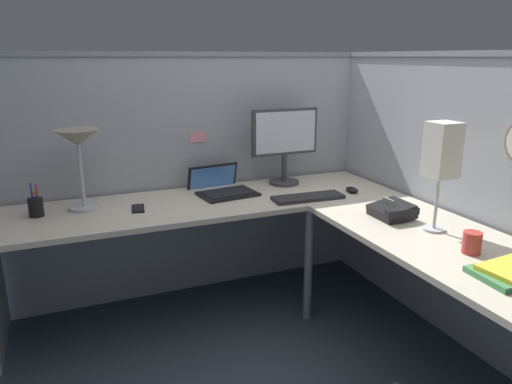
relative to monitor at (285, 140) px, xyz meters
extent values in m
plane|color=#2D3842|center=(-0.22, -0.64, -1.02)|extent=(6.80, 6.80, 0.00)
cube|color=#999EA8|center=(-0.59, 0.23, -0.25)|extent=(2.57, 0.10, 1.55)
cube|color=gray|center=(-0.59, 0.23, 0.54)|extent=(2.57, 0.12, 0.03)
cube|color=#999EA8|center=(0.65, -0.90, -0.25)|extent=(0.10, 2.37, 1.55)
cube|color=gray|center=(0.65, -0.90, 0.54)|extent=(0.12, 2.37, 0.03)
cube|color=beige|center=(-0.60, -0.17, -0.31)|extent=(2.35, 0.66, 0.03)
cube|color=beige|center=(0.25, -1.24, -0.31)|extent=(0.66, 1.49, 0.03)
cylinder|color=slate|center=(-0.06, -0.48, -0.67)|extent=(0.05, 0.05, 0.70)
cylinder|color=#38383D|center=(0.00, 0.00, -0.28)|extent=(0.20, 0.20, 0.02)
cylinder|color=#38383D|center=(0.00, 0.00, -0.18)|extent=(0.04, 0.04, 0.20)
cube|color=#38383D|center=(0.00, 0.00, 0.06)|extent=(0.46, 0.04, 0.30)
cube|color=silver|center=(0.00, -0.02, 0.06)|extent=(0.42, 0.01, 0.26)
cube|color=black|center=(-0.44, -0.11, -0.29)|extent=(0.37, 0.28, 0.02)
cube|color=black|center=(-0.44, -0.11, -0.28)|extent=(0.31, 0.22, 0.00)
cube|color=black|center=(-0.47, 0.11, -0.25)|extent=(0.35, 0.11, 0.22)
cube|color=#4C84D8|center=(-0.47, 0.10, -0.25)|extent=(0.31, 0.09, 0.18)
cube|color=#232326|center=(-0.02, -0.38, -0.28)|extent=(0.44, 0.16, 0.02)
ellipsoid|color=black|center=(0.30, -0.35, -0.28)|extent=(0.06, 0.10, 0.03)
cylinder|color=#B7BABF|center=(-1.27, -0.06, -0.29)|extent=(0.17, 0.17, 0.02)
cylinder|color=#B7BABF|center=(-1.27, -0.06, -0.09)|extent=(0.02, 0.02, 0.38)
cone|color=gray|center=(-1.27, -0.06, 0.11)|extent=(0.24, 0.24, 0.09)
cylinder|color=black|center=(-1.51, -0.10, -0.24)|extent=(0.08, 0.08, 0.10)
cylinder|color=#1E1EB2|center=(-1.52, -0.09, -0.18)|extent=(0.01, 0.01, 0.13)
cylinder|color=#B21E1E|center=(-1.50, -0.11, -0.18)|extent=(0.01, 0.02, 0.13)
cylinder|color=#D8591E|center=(-1.51, -0.09, -0.17)|extent=(0.03, 0.03, 0.01)
cube|color=black|center=(-0.99, -0.19, -0.29)|extent=(0.09, 0.15, 0.01)
cube|color=black|center=(0.22, -0.85, -0.26)|extent=(0.19, 0.20, 0.10)
cube|color=#8CA58C|center=(0.22, -0.82, -0.22)|extent=(0.02, 0.09, 0.04)
cube|color=black|center=(0.22, -0.93, -0.24)|extent=(0.19, 0.04, 0.04)
cube|color=#3F7F4C|center=(0.20, -1.60, -0.28)|extent=(0.29, 0.22, 0.02)
cylinder|color=#B7BABF|center=(0.29, -1.08, -0.29)|extent=(0.11, 0.11, 0.01)
cylinder|color=#B7BABF|center=(0.29, -1.08, -0.15)|extent=(0.02, 0.02, 0.27)
cube|color=silver|center=(0.29, -1.08, 0.11)|extent=(0.13, 0.13, 0.26)
cylinder|color=#B2332D|center=(0.24, -1.37, -0.25)|extent=(0.08, 0.08, 0.10)
cube|color=pink|center=(0.04, 0.18, 0.10)|extent=(0.06, 0.00, 0.10)
cube|color=pink|center=(-0.54, 0.18, 0.03)|extent=(0.11, 0.00, 0.07)
camera|label=1|loc=(-1.36, -2.78, 0.53)|focal=33.58mm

